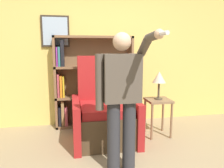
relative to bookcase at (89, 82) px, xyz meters
The scene contains 6 objects.
wall_back 0.69m from the bookcase, 26.85° to the left, with size 8.00×0.11×2.80m.
bookcase is the anchor object (origin of this frame).
armchair 0.84m from the bookcase, 76.06° to the right, with size 0.96×0.92×1.30m.
person_standing 1.64m from the bookcase, 81.72° to the right, with size 0.56×0.78×1.59m.
side_table 1.32m from the bookcase, 33.53° to the right, with size 0.38×0.38×0.61m.
table_lamp 1.28m from the bookcase, 33.53° to the right, with size 0.21×0.21×0.45m.
Camera 1 is at (-0.63, -2.06, 1.42)m, focal length 35.00 mm.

